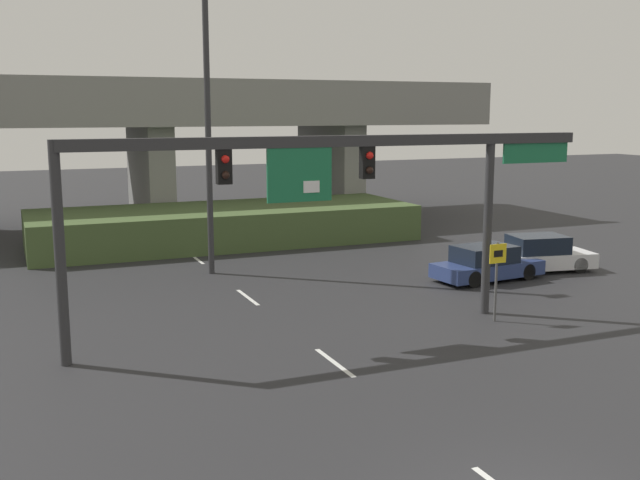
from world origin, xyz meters
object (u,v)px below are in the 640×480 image
signal_gantry (334,174)px  parked_sedan_near_right (486,264)px  speed_limit_sign (497,270)px  highway_light_pole_near (207,87)px  parked_sedan_mid_right (540,254)px

signal_gantry → parked_sedan_near_right: signal_gantry is taller
speed_limit_sign → parked_sedan_near_right: speed_limit_sign is taller
highway_light_pole_near → speed_limit_sign: bearing=-58.3°
signal_gantry → highway_light_pole_near: highway_light_pole_near is taller
speed_limit_sign → parked_sedan_near_right: 6.03m
signal_gantry → highway_light_pole_near: 9.87m
highway_light_pole_near → signal_gantry: bearing=-82.4°
signal_gantry → speed_limit_sign: signal_gantry is taller
signal_gantry → parked_sedan_near_right: size_ratio=3.59×
highway_light_pole_near → parked_sedan_near_right: bearing=-29.1°
signal_gantry → highway_light_pole_near: bearing=97.6°
parked_sedan_near_right → parked_sedan_mid_right: size_ratio=1.01×
parked_sedan_near_right → speed_limit_sign: bearing=-128.3°
signal_gantry → parked_sedan_mid_right: signal_gantry is taller
speed_limit_sign → highway_light_pole_near: highway_light_pole_near is taller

